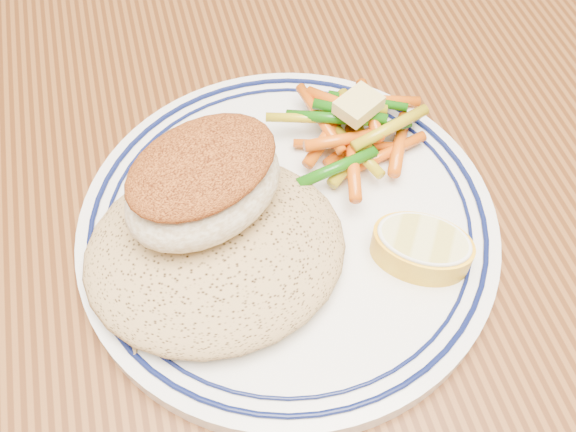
# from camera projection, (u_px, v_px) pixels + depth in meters

# --- Properties ---
(dining_table) EXTENTS (1.50, 0.90, 0.75)m
(dining_table) POSITION_uv_depth(u_px,v_px,m) (286.00, 329.00, 0.45)
(dining_table) COLOR #49240E
(dining_table) RESTS_ON ground
(plate) EXTENTS (0.24, 0.24, 0.02)m
(plate) POSITION_uv_depth(u_px,v_px,m) (288.00, 226.00, 0.38)
(plate) COLOR silver
(plate) RESTS_ON dining_table
(rice_pilaf) EXTENTS (0.14, 0.13, 0.03)m
(rice_pilaf) POSITION_uv_depth(u_px,v_px,m) (215.00, 247.00, 0.35)
(rice_pilaf) COLOR #A48352
(rice_pilaf) RESTS_ON plate
(fish_fillet) EXTENTS (0.11, 0.10, 0.04)m
(fish_fillet) POSITION_uv_depth(u_px,v_px,m) (203.00, 183.00, 0.33)
(fish_fillet) COLOR beige
(fish_fillet) RESTS_ON rice_pilaf
(vegetable_pile) EXTENTS (0.11, 0.10, 0.03)m
(vegetable_pile) POSITION_uv_depth(u_px,v_px,m) (356.00, 131.00, 0.39)
(vegetable_pile) COLOR #D2510A
(vegetable_pile) RESTS_ON plate
(butter_pat) EXTENTS (0.03, 0.03, 0.01)m
(butter_pat) POSITION_uv_depth(u_px,v_px,m) (359.00, 105.00, 0.38)
(butter_pat) COLOR #D8C469
(butter_pat) RESTS_ON vegetable_pile
(lemon_wedge) EXTENTS (0.07, 0.07, 0.02)m
(lemon_wedge) POSITION_uv_depth(u_px,v_px,m) (422.00, 247.00, 0.35)
(lemon_wedge) COLOR yellow
(lemon_wedge) RESTS_ON plate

